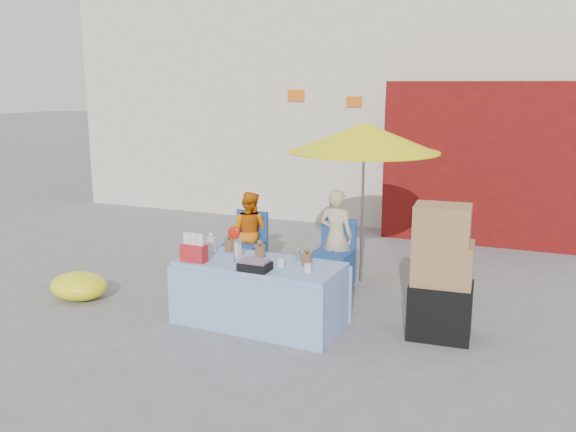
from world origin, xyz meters
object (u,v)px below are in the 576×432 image
at_px(chair_right, 332,266).
at_px(umbrella, 364,138).
at_px(chair_left, 245,256).
at_px(box_stack, 441,277).
at_px(vendor_orange, 249,232).
at_px(vendor_beige, 336,237).
at_px(market_table, 259,292).

xyz_separation_m(chair_right, umbrella, (0.30, 0.28, 1.64)).
bearing_deg(chair_left, umbrella, 13.72).
relative_size(chair_left, box_stack, 0.61).
bearing_deg(vendor_orange, box_stack, 158.97).
bearing_deg(box_stack, vendor_beige, 140.59).
height_order(chair_left, vendor_orange, vendor_orange).
height_order(vendor_beige, box_stack, box_stack).
relative_size(vendor_beige, box_stack, 0.89).
height_order(chair_right, vendor_orange, vendor_orange).
relative_size(vendor_beige, umbrella, 0.59).
distance_m(market_table, vendor_orange, 1.91).
xyz_separation_m(vendor_orange, box_stack, (2.78, -1.26, 0.08)).
relative_size(vendor_orange, box_stack, 0.81).
distance_m(chair_left, chair_right, 1.25).
bearing_deg(market_table, vendor_beige, 81.67).
relative_size(chair_left, vendor_orange, 0.75).
xyz_separation_m(chair_left, vendor_orange, (-0.00, 0.13, 0.31)).
height_order(chair_left, chair_right, same).
xyz_separation_m(vendor_beige, box_stack, (1.53, -1.26, 0.02)).
bearing_deg(box_stack, market_table, -167.94).
height_order(market_table, chair_left, market_table).
xyz_separation_m(vendor_orange, umbrella, (1.55, 0.15, 1.33)).
height_order(market_table, umbrella, umbrella).
bearing_deg(vendor_beige, umbrella, -150.11).
height_order(chair_left, umbrella, umbrella).
bearing_deg(vendor_orange, market_table, 122.43).
distance_m(umbrella, box_stack, 2.25).
height_order(vendor_orange, box_stack, box_stack).
bearing_deg(umbrella, chair_left, -169.60).
height_order(chair_right, vendor_beige, vendor_beige).
relative_size(umbrella, box_stack, 1.51).
xyz_separation_m(market_table, chair_left, (-0.92, 1.52, -0.10)).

